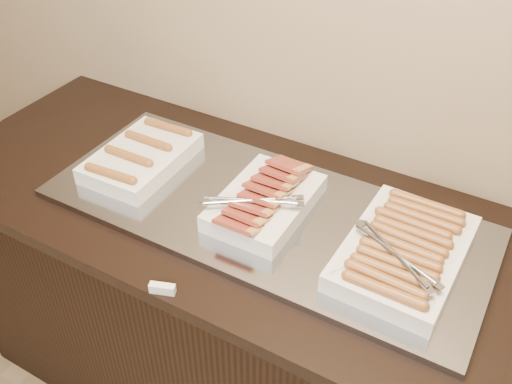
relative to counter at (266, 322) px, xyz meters
The scene contains 6 objects.
counter is the anchor object (origin of this frame).
warming_tray 0.46m from the counter, behind, with size 1.20×0.50×0.02m, color #90939D.
dish_left 0.66m from the counter, behind, with size 0.23×0.34×0.07m.
dish_center 0.50m from the counter, 155.44° to the right, with size 0.26×0.35×0.09m.
dish_right 0.62m from the counter, ahead, with size 0.28×0.40×0.08m.
label_holder 0.59m from the counter, 103.06° to the right, with size 0.06×0.02×0.02m, color silver.
Camera 1 is at (0.55, 1.10, 1.91)m, focal length 40.00 mm.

